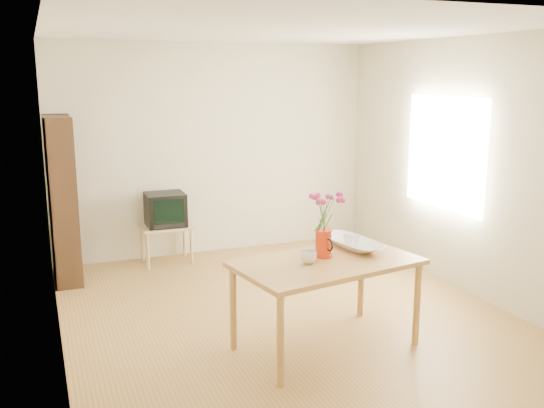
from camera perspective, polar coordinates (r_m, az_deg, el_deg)
name	(u,v)px	position (r m, az deg, el deg)	size (l,w,h in m)	color
room	(287,178)	(5.51, 1.41, 2.48)	(4.50, 4.50, 4.50)	olive
table	(327,270)	(4.96, 5.17, -6.18)	(1.59, 1.08, 0.75)	#A57338
tv_stand	(166,231)	(7.34, -9.93, -2.54)	(0.60, 0.45, 0.46)	tan
bookshelf	(63,205)	(6.89, -19.06, -0.12)	(0.28, 0.70, 1.80)	black
pitcher	(323,244)	(5.01, 4.85, -3.80)	(0.15, 0.23, 0.23)	red
flowers	(324,209)	(4.93, 4.92, -0.46)	(0.26, 0.26, 0.37)	#B82B76
mug	(309,257)	(4.84, 3.46, -5.00)	(0.13, 0.13, 0.10)	white
bowl	(352,224)	(5.26, 7.56, -1.84)	(0.46, 0.46, 0.43)	white
teacup_a	(348,229)	(5.25, 7.17, -2.31)	(0.08, 0.08, 0.07)	white
teacup_b	(356,228)	(5.31, 7.87, -2.21)	(0.07, 0.07, 0.06)	white
television	(165,209)	(7.29, -10.03, -0.44)	(0.46, 0.43, 0.39)	black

